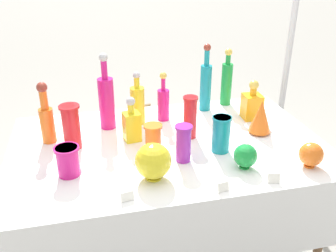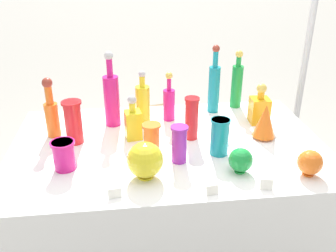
{
  "view_description": "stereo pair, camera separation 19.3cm",
  "coord_description": "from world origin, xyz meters",
  "px_view_note": "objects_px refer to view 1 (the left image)",
  "views": [
    {
      "loc": [
        -0.4,
        -1.7,
        1.7
      ],
      "look_at": [
        0.0,
        0.0,
        0.86
      ],
      "focal_mm": 40.0,
      "sensor_mm": 36.0,
      "label": 1
    },
    {
      "loc": [
        -0.21,
        -1.73,
        1.7
      ],
      "look_at": [
        0.0,
        0.0,
        0.86
      ],
      "focal_mm": 40.0,
      "sensor_mm": 36.0,
      "label": 2
    }
  ],
  "objects_px": {
    "square_decanter_1": "(132,124)",
    "slender_vase_4": "(153,137)",
    "fluted_vase_0": "(261,116)",
    "slender_vase_0": "(68,160)",
    "cardboard_box_behind_left": "(134,140)",
    "square_decanter_0": "(252,104)",
    "tall_bottle_2": "(47,118)",
    "canopy_pole": "(285,76)",
    "round_bowl_1": "(245,156)",
    "tall_bottle_0": "(107,100)",
    "tall_bottle_5": "(206,84)",
    "round_bowl_2": "(311,154)",
    "slender_vase_1": "(190,116)",
    "tall_bottle_1": "(163,102)",
    "round_bowl_0": "(153,161)",
    "slender_vase_5": "(71,125)",
    "tall_bottle_4": "(227,81)",
    "slender_vase_3": "(183,142)",
    "slender_vase_2": "(221,133)",
    "tall_bottle_3": "(138,104)"
  },
  "relations": [
    {
      "from": "tall_bottle_4",
      "to": "tall_bottle_1",
      "type": "bearing_deg",
      "value": -161.67
    },
    {
      "from": "slender_vase_3",
      "to": "tall_bottle_3",
      "type": "bearing_deg",
      "value": 106.78
    },
    {
      "from": "slender_vase_1",
      "to": "round_bowl_2",
      "type": "distance_m",
      "value": 0.63
    },
    {
      "from": "slender_vase_0",
      "to": "round_bowl_0",
      "type": "xyz_separation_m",
      "value": [
        0.37,
        -0.12,
        0.01
      ]
    },
    {
      "from": "fluted_vase_0",
      "to": "round_bowl_2",
      "type": "bearing_deg",
      "value": -78.84
    },
    {
      "from": "tall_bottle_0",
      "to": "slender_vase_5",
      "type": "distance_m",
      "value": 0.28
    },
    {
      "from": "square_decanter_0",
      "to": "square_decanter_1",
      "type": "bearing_deg",
      "value": -171.18
    },
    {
      "from": "slender_vase_2",
      "to": "cardboard_box_behind_left",
      "type": "distance_m",
      "value": 1.48
    },
    {
      "from": "tall_bottle_5",
      "to": "round_bowl_1",
      "type": "distance_m",
      "value": 0.72
    },
    {
      "from": "slender_vase_2",
      "to": "round_bowl_2",
      "type": "xyz_separation_m",
      "value": [
        0.36,
        -0.24,
        -0.04
      ]
    },
    {
      "from": "tall_bottle_2",
      "to": "round_bowl_2",
      "type": "xyz_separation_m",
      "value": [
        1.21,
        -0.54,
        -0.07
      ]
    },
    {
      "from": "tall_bottle_1",
      "to": "tall_bottle_0",
      "type": "bearing_deg",
      "value": -174.75
    },
    {
      "from": "slender_vase_0",
      "to": "round_bowl_2",
      "type": "bearing_deg",
      "value": -9.57
    },
    {
      "from": "tall_bottle_5",
      "to": "slender_vase_0",
      "type": "distance_m",
      "value": 1.02
    },
    {
      "from": "slender_vase_5",
      "to": "cardboard_box_behind_left",
      "type": "bearing_deg",
      "value": 67.07
    },
    {
      "from": "tall_bottle_0",
      "to": "slender_vase_2",
      "type": "height_order",
      "value": "tall_bottle_0"
    },
    {
      "from": "square_decanter_0",
      "to": "slender_vase_3",
      "type": "xyz_separation_m",
      "value": [
        -0.53,
        -0.39,
        0.01
      ]
    },
    {
      "from": "tall_bottle_1",
      "to": "round_bowl_2",
      "type": "xyz_separation_m",
      "value": [
        0.56,
        -0.68,
        -0.05
      ]
    },
    {
      "from": "tall_bottle_2",
      "to": "tall_bottle_4",
      "type": "bearing_deg",
      "value": 14.48
    },
    {
      "from": "tall_bottle_0",
      "to": "tall_bottle_2",
      "type": "height_order",
      "value": "tall_bottle_0"
    },
    {
      "from": "tall_bottle_5",
      "to": "square_decanter_0",
      "type": "bearing_deg",
      "value": -39.91
    },
    {
      "from": "round_bowl_1",
      "to": "canopy_pole",
      "type": "relative_size",
      "value": 0.05
    },
    {
      "from": "fluted_vase_0",
      "to": "round_bowl_0",
      "type": "relative_size",
      "value": 1.13
    },
    {
      "from": "slender_vase_4",
      "to": "round_bowl_1",
      "type": "bearing_deg",
      "value": -33.87
    },
    {
      "from": "cardboard_box_behind_left",
      "to": "canopy_pole",
      "type": "bearing_deg",
      "value": -26.57
    },
    {
      "from": "slender_vase_1",
      "to": "slender_vase_0",
      "type": "bearing_deg",
      "value": -159.71
    },
    {
      "from": "slender_vase_0",
      "to": "cardboard_box_behind_left",
      "type": "xyz_separation_m",
      "value": [
        0.48,
        1.35,
        -0.65
      ]
    },
    {
      "from": "canopy_pole",
      "to": "round_bowl_0",
      "type": "bearing_deg",
      "value": -141.02
    },
    {
      "from": "fluted_vase_0",
      "to": "slender_vase_0",
      "type": "bearing_deg",
      "value": -169.24
    },
    {
      "from": "tall_bottle_2",
      "to": "square_decanter_1",
      "type": "relative_size",
      "value": 1.35
    },
    {
      "from": "square_decanter_1",
      "to": "slender_vase_1",
      "type": "distance_m",
      "value": 0.31
    },
    {
      "from": "square_decanter_1",
      "to": "round_bowl_1",
      "type": "relative_size",
      "value": 2.07
    },
    {
      "from": "square_decanter_0",
      "to": "slender_vase_1",
      "type": "relative_size",
      "value": 1.03
    },
    {
      "from": "tall_bottle_0",
      "to": "canopy_pole",
      "type": "xyz_separation_m",
      "value": [
        1.31,
        0.36,
        -0.07
      ]
    },
    {
      "from": "tall_bottle_5",
      "to": "slender_vase_3",
      "type": "height_order",
      "value": "tall_bottle_5"
    },
    {
      "from": "square_decanter_0",
      "to": "square_decanter_1",
      "type": "relative_size",
      "value": 0.98
    },
    {
      "from": "tall_bottle_0",
      "to": "tall_bottle_5",
      "type": "bearing_deg",
      "value": 10.96
    },
    {
      "from": "tall_bottle_0",
      "to": "tall_bottle_5",
      "type": "relative_size",
      "value": 1.03
    },
    {
      "from": "cardboard_box_behind_left",
      "to": "slender_vase_1",
      "type": "bearing_deg",
      "value": -81.86
    },
    {
      "from": "slender_vase_0",
      "to": "square_decanter_0",
      "type": "bearing_deg",
      "value": 19.98
    },
    {
      "from": "tall_bottle_4",
      "to": "fluted_vase_0",
      "type": "xyz_separation_m",
      "value": [
        0.03,
        -0.44,
        -0.06
      ]
    },
    {
      "from": "canopy_pole",
      "to": "square_decanter_1",
      "type": "bearing_deg",
      "value": -155.39
    },
    {
      "from": "fluted_vase_0",
      "to": "slender_vase_4",
      "type": "bearing_deg",
      "value": -174.14
    },
    {
      "from": "tall_bottle_1",
      "to": "round_bowl_0",
      "type": "relative_size",
      "value": 1.74
    },
    {
      "from": "square_decanter_0",
      "to": "slender_vase_1",
      "type": "height_order",
      "value": "square_decanter_0"
    },
    {
      "from": "slender_vase_0",
      "to": "tall_bottle_2",
      "type": "bearing_deg",
      "value": 106.15
    },
    {
      "from": "square_decanter_1",
      "to": "slender_vase_4",
      "type": "distance_m",
      "value": 0.17
    },
    {
      "from": "slender_vase_4",
      "to": "round_bowl_2",
      "type": "relative_size",
      "value": 1.17
    },
    {
      "from": "slender_vase_0",
      "to": "round_bowl_2",
      "type": "distance_m",
      "value": 1.12
    },
    {
      "from": "tall_bottle_4",
      "to": "slender_vase_2",
      "type": "relative_size",
      "value": 1.97
    }
  ]
}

